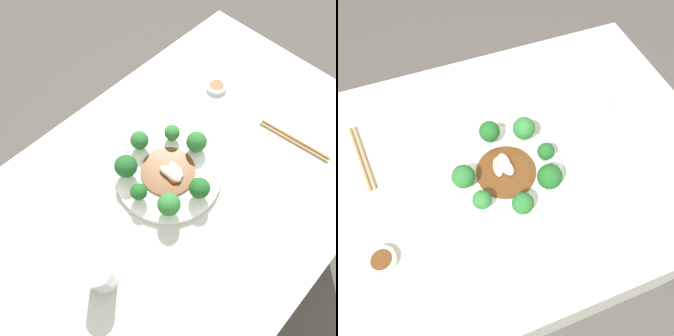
# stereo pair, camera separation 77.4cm
# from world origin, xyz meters

# --- Properties ---
(ground_plane) EXTENTS (8.00, 8.00, 0.00)m
(ground_plane) POSITION_xyz_m (0.00, 0.00, 0.00)
(ground_plane) COLOR #4C4742
(table) EXTENTS (1.16, 0.76, 0.73)m
(table) POSITION_xyz_m (0.00, 0.00, 0.37)
(table) COLOR #B7BCAD
(table) RESTS_ON ground_plane
(plate) EXTENTS (0.28, 0.28, 0.02)m
(plate) POSITION_xyz_m (-0.03, 0.04, 0.74)
(plate) COLOR white
(plate) RESTS_ON table
(broccoli_east) EXTENTS (0.05, 0.05, 0.06)m
(broccoli_east) POSITION_xyz_m (0.07, 0.04, 0.78)
(broccoli_east) COLOR #7AAD5B
(broccoli_east) RESTS_ON plate
(broccoli_north) EXTENTS (0.05, 0.05, 0.06)m
(broccoli_north) POSITION_xyz_m (-0.03, 0.15, 0.78)
(broccoli_north) COLOR #7AAD5B
(broccoli_north) RESTS_ON plate
(broccoli_southwest) EXTENTS (0.06, 0.06, 0.07)m
(broccoli_southwest) POSITION_xyz_m (-0.10, -0.03, 0.79)
(broccoli_southwest) COLOR #7AAD5B
(broccoli_southwest) RESTS_ON plate
(broccoli_south) EXTENTS (0.05, 0.05, 0.07)m
(broccoli_south) POSITION_xyz_m (-0.02, -0.06, 0.79)
(broccoli_south) COLOR #89B76B
(broccoli_south) RESTS_ON plate
(broccoli_northeast) EXTENTS (0.04, 0.04, 0.05)m
(broccoli_northeast) POSITION_xyz_m (0.05, 0.11, 0.78)
(broccoli_northeast) COLOR #7AAD5B
(broccoli_northeast) RESTS_ON plate
(broccoli_west) EXTENTS (0.04, 0.04, 0.06)m
(broccoli_west) POSITION_xyz_m (-0.13, 0.04, 0.78)
(broccoli_west) COLOR #70A356
(broccoli_west) RESTS_ON plate
(broccoli_northwest) EXTENTS (0.06, 0.06, 0.07)m
(broccoli_northwest) POSITION_xyz_m (-0.11, 0.11, 0.79)
(broccoli_northwest) COLOR #89B76B
(broccoli_northwest) RESTS_ON plate
(stirfry_center) EXTENTS (0.14, 0.14, 0.02)m
(stirfry_center) POSITION_xyz_m (-0.03, 0.04, 0.75)
(stirfry_center) COLOR #5B3314
(stirfry_center) RESTS_ON plate
(drinking_glass) EXTENTS (0.06, 0.06, 0.11)m
(drinking_glass) POSITION_xyz_m (-0.32, -0.04, 0.78)
(drinking_glass) COLOR silver
(drinking_glass) RESTS_ON table
(chopsticks) EXTENTS (0.04, 0.21, 0.01)m
(chopsticks) POSITION_xyz_m (0.29, -0.13, 0.73)
(chopsticks) COLOR #AD7F4C
(chopsticks) RESTS_ON table
(sauce_dish) EXTENTS (0.06, 0.06, 0.02)m
(sauce_dish) POSITION_xyz_m (0.29, 0.15, 0.74)
(sauce_dish) COLOR white
(sauce_dish) RESTS_ON table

